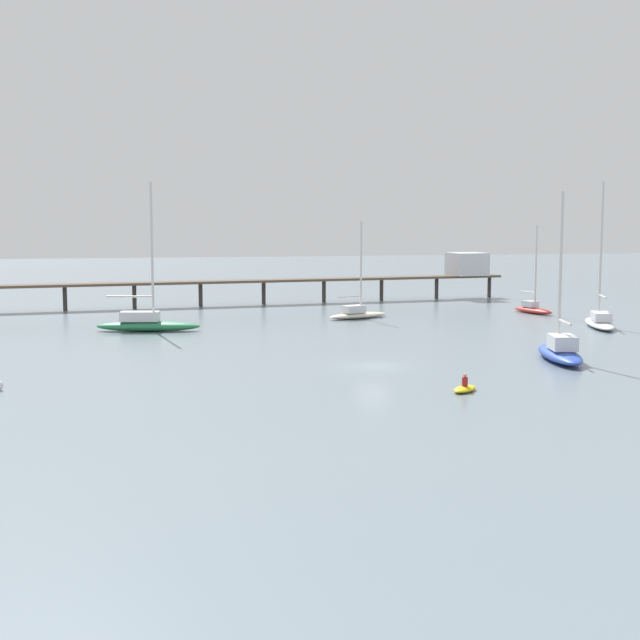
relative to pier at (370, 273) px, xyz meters
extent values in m
plane|color=slate|center=(-14.39, -50.81, -3.75)|extent=(400.00, 400.00, 0.00)
cube|color=brown|center=(-14.39, -1.49, -0.77)|extent=(66.46, 9.64, 0.30)
cylinder|color=#38332D|center=(-38.45, -3.99, -2.33)|extent=(0.50, 0.50, 2.83)
cylinder|color=#38332D|center=(-30.43, -3.15, -2.33)|extent=(0.50, 0.50, 2.83)
cylinder|color=#38332D|center=(-22.41, -2.32, -2.33)|extent=(0.50, 0.50, 2.83)
cylinder|color=#38332D|center=(-14.39, -1.49, -2.33)|extent=(0.50, 0.50, 2.83)
cylinder|color=#38332D|center=(-6.36, -0.66, -2.33)|extent=(0.50, 0.50, 2.83)
cylinder|color=#38332D|center=(1.66, 0.17, -2.33)|extent=(0.50, 0.50, 2.83)
cylinder|color=#38332D|center=(9.68, 1.00, -2.33)|extent=(0.50, 0.50, 2.83)
cylinder|color=#38332D|center=(17.70, 1.84, -2.33)|extent=(0.50, 0.50, 2.83)
cube|color=silver|center=(14.20, 1.47, 0.92)|extent=(4.97, 4.97, 3.07)
ellipsoid|color=beige|center=(-7.04, -19.88, -3.43)|extent=(7.66, 4.59, 0.65)
cube|color=silver|center=(-7.59, -20.10, -2.70)|extent=(2.70, 2.18, 0.80)
cylinder|color=silver|center=(-6.69, -19.75, 1.81)|extent=(0.21, 0.21, 9.83)
cylinder|color=silver|center=(-8.05, -20.28, -1.33)|extent=(2.79, 1.22, 0.17)
ellipsoid|color=white|center=(14.22, -32.90, -3.38)|extent=(5.54, 9.92, 0.73)
cube|color=silver|center=(13.95, -33.63, -2.59)|extent=(2.60, 3.50, 0.84)
cylinder|color=silver|center=(14.39, -32.45, 3.78)|extent=(0.24, 0.24, 13.59)
cylinder|color=silver|center=(13.77, -34.11, -0.57)|extent=(1.41, 3.38, 0.19)
ellipsoid|color=#2D4CB7|center=(0.14, -51.25, -3.28)|extent=(4.70, 9.63, 0.93)
cube|color=silver|center=(-0.04, -51.98, -2.28)|extent=(2.36, 3.06, 1.08)
cylinder|color=silver|center=(0.25, -50.80, 3.06)|extent=(0.23, 0.23, 11.75)
cylinder|color=silver|center=(-0.17, -52.46, -0.70)|extent=(1.02, 3.37, 0.19)
ellipsoid|color=#287F4C|center=(-29.55, -26.28, -3.26)|extent=(10.18, 4.35, 0.97)
cube|color=silver|center=(-30.33, -26.11, -2.31)|extent=(3.89, 2.33, 0.93)
cylinder|color=silver|center=(-29.07, -26.39, 3.80)|extent=(0.24, 0.24, 13.17)
cylinder|color=silver|center=(-31.23, -25.92, -0.41)|extent=(4.36, 1.13, 0.19)
ellipsoid|color=red|center=(13.88, -19.16, -3.41)|extent=(2.95, 6.70, 0.68)
cube|color=silver|center=(13.78, -18.65, -2.72)|extent=(1.51, 2.00, 0.70)
cylinder|color=silver|center=(13.95, -19.48, 1.58)|extent=(0.20, 0.20, 9.31)
cylinder|color=silver|center=(13.68, -18.19, -1.39)|extent=(0.69, 2.61, 0.16)
ellipsoid|color=yellow|center=(-11.55, -61.23, -3.57)|extent=(2.41, 2.38, 0.35)
cylinder|color=maroon|center=(-11.55, -61.23, -3.12)|extent=(0.51, 0.51, 0.55)
sphere|color=tan|center=(-11.55, -61.23, -2.73)|extent=(0.24, 0.24, 0.24)
camera|label=1|loc=(-32.14, -111.34, 6.68)|focal=49.48mm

